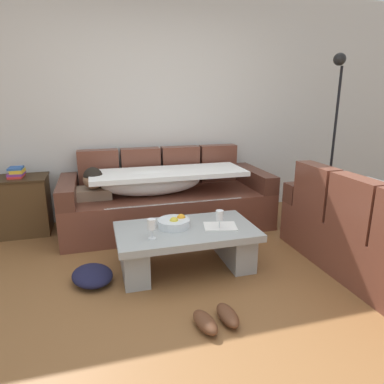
# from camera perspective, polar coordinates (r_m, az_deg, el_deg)

# --- Properties ---
(ground_plane) EXTENTS (14.00, 14.00, 0.00)m
(ground_plane) POSITION_cam_1_polar(r_m,az_deg,el_deg) (2.67, 0.76, -18.12)
(ground_plane) COLOR brown
(back_wall) EXTENTS (9.00, 0.10, 2.70)m
(back_wall) POSITION_cam_1_polar(r_m,az_deg,el_deg) (4.33, -7.54, 13.75)
(back_wall) COLOR beige
(back_wall) RESTS_ON ground_plane
(couch_along_wall) EXTENTS (2.33, 0.92, 0.88)m
(couch_along_wall) POSITION_cam_1_polar(r_m,az_deg,el_deg) (3.99, -4.61, -1.19)
(couch_along_wall) COLOR brown
(couch_along_wall) RESTS_ON ground_plane
(coffee_table) EXTENTS (1.20, 0.68, 0.38)m
(coffee_table) POSITION_cam_1_polar(r_m,az_deg,el_deg) (3.05, -0.98, -8.47)
(coffee_table) COLOR #979D9C
(coffee_table) RESTS_ON ground_plane
(fruit_bowl) EXTENTS (0.28, 0.28, 0.10)m
(fruit_bowl) POSITION_cam_1_polar(r_m,az_deg,el_deg) (3.01, -2.94, -5.10)
(fruit_bowl) COLOR silver
(fruit_bowl) RESTS_ON coffee_table
(wine_glass_near_left) EXTENTS (0.07, 0.07, 0.17)m
(wine_glass_near_left) POSITION_cam_1_polar(r_m,az_deg,el_deg) (2.76, -6.70, -5.45)
(wine_glass_near_left) COLOR silver
(wine_glass_near_left) RESTS_ON coffee_table
(wine_glass_near_right) EXTENTS (0.07, 0.07, 0.17)m
(wine_glass_near_right) POSITION_cam_1_polar(r_m,az_deg,el_deg) (2.95, 4.59, -3.99)
(wine_glass_near_right) COLOR silver
(wine_glass_near_right) RESTS_ON coffee_table
(open_magazine) EXTENTS (0.32, 0.27, 0.01)m
(open_magazine) POSITION_cam_1_polar(r_m,az_deg,el_deg) (3.03, 4.69, -5.67)
(open_magazine) COLOR white
(open_magazine) RESTS_ON coffee_table
(side_cabinet) EXTENTS (0.72, 0.44, 0.64)m
(side_cabinet) POSITION_cam_1_polar(r_m,az_deg,el_deg) (4.24, -27.22, -2.07)
(side_cabinet) COLOR #4A321A
(side_cabinet) RESTS_ON ground_plane
(book_stack_on_cabinet) EXTENTS (0.17, 0.23, 0.11)m
(book_stack_on_cabinet) POSITION_cam_1_polar(r_m,az_deg,el_deg) (4.14, -27.04, 2.88)
(book_stack_on_cabinet) COLOR red
(book_stack_on_cabinet) RESTS_ON side_cabinet
(floor_lamp) EXTENTS (0.33, 0.31, 1.95)m
(floor_lamp) POSITION_cam_1_polar(r_m,az_deg,el_deg) (4.56, 22.42, 9.87)
(floor_lamp) COLOR black
(floor_lamp) RESTS_ON ground_plane
(pair_of_shoes) EXTENTS (0.32, 0.31, 0.09)m
(pair_of_shoes) POSITION_cam_1_polar(r_m,az_deg,el_deg) (2.46, 4.08, -20.17)
(pair_of_shoes) COLOR #59331E
(pair_of_shoes) RESTS_ON ground_plane
(crumpled_garment) EXTENTS (0.43, 0.48, 0.12)m
(crumpled_garment) POSITION_cam_1_polar(r_m,az_deg,el_deg) (3.03, -16.16, -13.13)
(crumpled_garment) COLOR #191933
(crumpled_garment) RESTS_ON ground_plane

